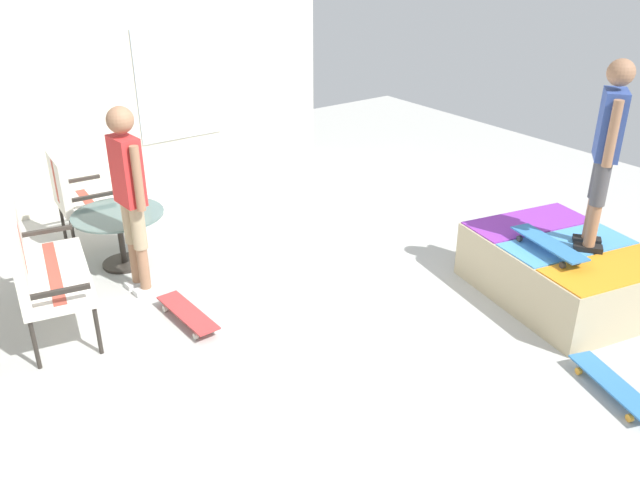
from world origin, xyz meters
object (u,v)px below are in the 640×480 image
Objects in this scene: patio_chair_near_house at (74,192)px; person_watching at (129,187)px; patio_bench at (37,264)px; skateboard_on_ramp at (548,244)px; skateboard_spare at (613,385)px; patio_table at (120,229)px; skate_ramp at (565,270)px; person_skater at (607,143)px; skateboard_by_bench at (187,313)px.

person_watching reaches higher than patio_chair_near_house.
skateboard_on_ramp is (-2.27, -3.71, 0.02)m from patio_bench.
patio_bench is 1.61× the size of skateboard_on_ramp.
patio_table is at bearing 27.73° from skateboard_spare.
skateboard_spare is at bearing -152.27° from patio_table.
patio_chair_near_house is at bearing 41.54° from skate_ramp.
patio_chair_near_house is at bearing 40.95° from person_skater.
person_watching reaches higher than skateboard_on_ramp.
skateboard_by_bench is 3.47m from skateboard_spare.
skate_ramp is 2.20× the size of patio_chair_near_house.
skate_ramp is at bearing 19.97° from person_skater.
patio_bench is 1.23m from patio_table.
skate_ramp is 4.05m from person_watching.
skateboard_on_ramp is at bearing -137.59° from patio_table.
skateboard_spare is (-4.84, -2.37, -0.53)m from patio_chair_near_house.
skate_ramp is 2.49× the size of patio_table.
skate_ramp is 1.24m from person_skater.
person_skater is 2.00× the size of skateboard_spare.
patio_bench reaches higher than skateboard_on_ramp.
patio_table is 4.59m from person_skater.
skateboard_by_bench is 0.98× the size of skateboard_on_ramp.
patio_bench is 1.62× the size of skateboard_spare.
person_skater is (-2.56, -3.19, 0.47)m from person_watching.
skateboard_on_ramp is (0.13, 0.39, -0.87)m from person_skater.
patio_bench is 1.65m from patio_chair_near_house.
patio_table is (0.75, -0.95, -0.21)m from patio_bench.
patio_chair_near_house is 2.17m from skateboard_by_bench.
patio_bench is at bearing 42.80° from skateboard_spare.
patio_bench is 1.48× the size of patio_table.
person_skater is 1.98m from skateboard_spare.
person_watching is 3.73m from skateboard_on_ramp.
patio_bench is 0.81× the size of person_skater.
patio_table reaches higher than skateboard_spare.
person_skater is at bearing -45.18° from skateboard_spare.
skate_ramp is at bearing -134.22° from patio_table.
person_watching is (-1.30, -0.16, 0.43)m from patio_chair_near_house.
person_watching is 2.15× the size of skateboard_spare.
patio_chair_near_house is at bearing 15.98° from patio_table.
patio_table is 4.67m from skateboard_spare.
skate_ramp is 1.69× the size of patio_bench.
skateboard_on_ramp reaches higher than skateboard_by_bench.
skateboard_by_bench is (-1.37, -0.06, -0.32)m from patio_table.
patio_chair_near_house is 1.13× the size of patio_table.
patio_bench reaches higher than skateboard_by_bench.
skateboard_spare is (-3.54, -2.21, -0.96)m from person_watching.
person_skater reaches higher than skateboard_on_ramp.
patio_table is at bearing -164.02° from patio_chair_near_house.
skateboard_on_ramp is at bearing -121.40° from patio_bench.
patio_bench is 4.35m from skateboard_on_ramp.
patio_bench is at bearing 59.70° from person_skater.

